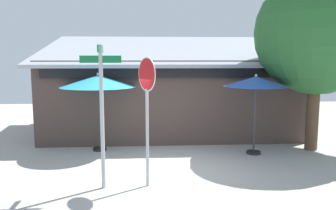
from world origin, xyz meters
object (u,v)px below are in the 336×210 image
object	(u,v)px
patio_umbrella_teal_left	(98,82)
shade_tree	(324,35)
street_sign_post	(102,102)
patio_umbrella_royal_blue_center	(256,83)
stop_sign	(147,97)

from	to	relation	value
patio_umbrella_teal_left	shade_tree	xyz separation A→B (m)	(7.10, -0.42, 1.45)
street_sign_post	shade_tree	bearing A→B (deg)	23.78
patio_umbrella_teal_left	shade_tree	size ratio (longest dim) A/B	0.44
street_sign_post	patio_umbrella_royal_blue_center	bearing A→B (deg)	30.85
patio_umbrella_royal_blue_center	shade_tree	world-z (taller)	shade_tree
street_sign_post	shade_tree	xyz separation A→B (m)	(6.56, 2.89, 1.69)
patio_umbrella_teal_left	shade_tree	distance (m)	7.26
shade_tree	patio_umbrella_teal_left	bearing A→B (deg)	176.60
stop_sign	patio_umbrella_teal_left	xyz separation A→B (m)	(-1.55, 3.25, 0.15)
street_sign_post	stop_sign	world-z (taller)	street_sign_post
patio_umbrella_teal_left	patio_umbrella_royal_blue_center	size ratio (longest dim) A/B	1.01
shade_tree	patio_umbrella_royal_blue_center	bearing A→B (deg)	-172.32
patio_umbrella_royal_blue_center	shade_tree	bearing A→B (deg)	7.68
stop_sign	shade_tree	size ratio (longest dim) A/B	0.53
street_sign_post	patio_umbrella_teal_left	distance (m)	3.37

